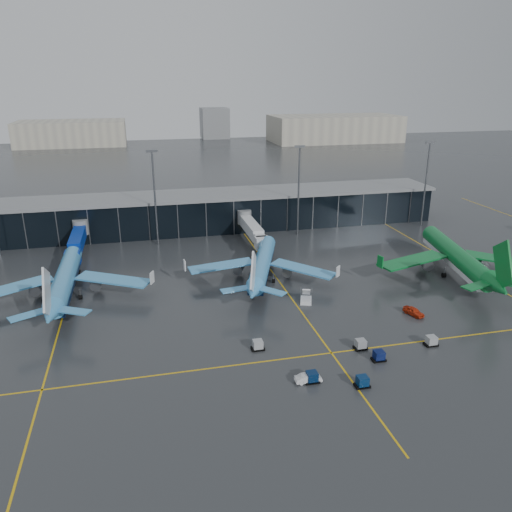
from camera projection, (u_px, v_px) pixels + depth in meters
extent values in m
plane|color=#282B2D|center=(252.00, 319.00, 94.11)|extent=(600.00, 600.00, 0.00)
cube|color=black|center=(206.00, 212.00, 149.23)|extent=(140.00, 16.00, 10.00)
cube|color=slate|center=(205.00, 195.00, 147.44)|extent=(142.00, 17.00, 0.80)
cylinder|color=#595B60|center=(81.00, 227.00, 133.76)|extent=(4.00, 4.00, 4.00)
cube|color=navy|center=(76.00, 245.00, 121.66)|extent=(3.00, 24.00, 3.00)
cylinder|color=#595B60|center=(74.00, 268.00, 115.83)|extent=(1.00, 1.00, 2.60)
cylinder|color=#595B60|center=(244.00, 217.00, 143.55)|extent=(4.00, 4.00, 4.00)
cube|color=silver|center=(255.00, 233.00, 131.45)|extent=(3.00, 24.00, 3.00)
cylinder|color=#595B60|center=(262.00, 253.00, 125.63)|extent=(1.00, 1.00, 2.60)
cylinder|color=#595B60|center=(155.00, 199.00, 132.44)|extent=(0.50, 0.50, 25.00)
cube|color=#595B60|center=(152.00, 151.00, 128.17)|extent=(3.00, 0.40, 0.60)
cylinder|color=#595B60|center=(299.00, 192.00, 141.15)|extent=(0.50, 0.50, 25.00)
cube|color=#595B60|center=(300.00, 146.00, 136.87)|extent=(3.00, 0.40, 0.60)
cylinder|color=#595B60|center=(425.00, 185.00, 149.86)|extent=(0.50, 0.50, 25.00)
cube|color=#595B60|center=(430.00, 142.00, 145.58)|extent=(3.00, 0.40, 0.60)
cube|color=#B2AD99|center=(334.00, 128.00, 355.39)|extent=(90.00, 42.00, 18.00)
cube|color=#B2AD99|center=(72.00, 133.00, 334.87)|extent=(70.00, 38.00, 16.00)
cube|color=#B2AD99|center=(215.00, 123.00, 373.94)|extent=(20.00, 20.00, 22.00)
cube|color=gold|center=(69.00, 294.00, 104.81)|extent=(0.30, 120.00, 0.02)
cube|color=gold|center=(275.00, 276.00, 114.61)|extent=(0.30, 120.00, 0.02)
cube|color=gold|center=(449.00, 260.00, 124.40)|extent=(0.30, 120.00, 0.02)
cube|color=gold|center=(331.00, 353.00, 82.55)|extent=(220.00, 0.30, 0.02)
cube|color=black|center=(360.00, 348.00, 83.74)|extent=(2.20, 1.50, 0.36)
cube|color=gray|center=(361.00, 344.00, 83.48)|extent=(1.60, 1.50, 1.50)
cube|color=black|center=(379.00, 359.00, 80.31)|extent=(2.20, 1.50, 0.36)
cube|color=#050F3E|center=(379.00, 355.00, 80.05)|extent=(1.60, 1.50, 1.50)
cube|color=black|center=(431.00, 344.00, 84.86)|extent=(2.20, 1.50, 0.36)
cube|color=gray|center=(431.00, 340.00, 84.60)|extent=(1.60, 1.50, 1.50)
cube|color=black|center=(312.00, 381.00, 74.59)|extent=(2.20, 1.50, 0.36)
cube|color=#041A3D|center=(312.00, 377.00, 74.33)|extent=(1.60, 1.50, 1.50)
cube|color=black|center=(258.00, 349.00, 83.54)|extent=(2.20, 1.50, 0.36)
cube|color=#95999D|center=(258.00, 344.00, 83.28)|extent=(1.60, 1.50, 1.50)
cube|color=black|center=(362.00, 386.00, 73.49)|extent=(2.20, 1.50, 0.36)
cube|color=#052046|center=(362.00, 381.00, 73.23)|extent=(1.60, 1.50, 1.50)
cube|color=white|center=(306.00, 300.00, 101.08)|extent=(3.15, 3.75, 0.80)
cube|color=white|center=(306.00, 292.00, 100.44)|extent=(2.46, 3.21, 2.29)
imported|color=#B9290E|center=(414.00, 311.00, 95.54)|extent=(3.06, 4.75, 1.50)
imported|color=silver|center=(308.00, 378.00, 74.42)|extent=(4.11, 1.53, 1.34)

